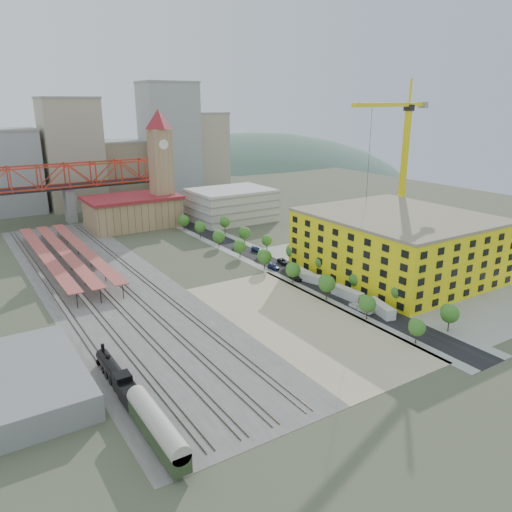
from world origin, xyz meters
TOP-DOWN VIEW (x-y plane):
  - ground at (0.00, 0.00)m, footprint 400.00×400.00m
  - ballast_strip at (-36.00, 17.50)m, footprint 36.00×165.00m
  - dirt_lot at (-4.00, -31.50)m, footprint 28.00×67.00m
  - street_asphalt at (16.00, 15.00)m, footprint 12.00×170.00m
  - sidewalk_west at (10.50, 15.00)m, footprint 3.00×170.00m
  - sidewalk_east at (21.50, 15.00)m, footprint 3.00×170.00m
  - construction_pad at (45.00, -20.00)m, footprint 50.00×90.00m
  - rail_tracks at (-37.80, 17.50)m, footprint 26.56×160.00m
  - platform_canopies at (-41.00, 45.00)m, footprint 16.00×80.00m
  - station_hall at (-5.00, 82.00)m, footprint 38.00×24.00m
  - clock_tower at (8.00, 79.99)m, footprint 12.00×12.00m
  - parking_garage at (36.00, 70.00)m, footprint 34.00×26.00m
  - truss_bridge at (-25.00, 105.00)m, footprint 94.00×9.60m
  - construction_building at (42.00, -20.00)m, footprint 44.60×50.60m
  - warehouse at (-66.00, -30.00)m, footprint 22.00×32.00m
  - street_trees at (16.00, 5.00)m, footprint 15.40×124.40m
  - skyline at (7.47, 142.31)m, footprint 133.00×46.00m
  - distant_hills at (45.28, 260.00)m, footprint 647.00×264.00m
  - locomotive at (-50.00, -36.79)m, footprint 2.86×22.07m
  - coach at (-50.00, -56.47)m, footprint 3.17×18.39m
  - tower_crane at (65.38, 1.93)m, footprint 52.32×19.24m
  - site_trailer_a at (16.00, -39.18)m, footprint 4.81×10.18m
  - site_trailer_b at (16.00, -27.14)m, footprint 3.27×9.89m
  - site_trailer_c at (16.00, -13.17)m, footprint 5.10×8.93m
  - site_trailer_d at (16.00, -8.15)m, footprint 2.94×9.10m
  - car_0 at (13.00, -33.84)m, footprint 2.22×4.40m
  - car_1 at (13.00, -36.81)m, footprint 1.98×4.68m
  - car_2 at (13.00, -8.14)m, footprint 2.52×4.87m
  - car_3 at (13.00, 3.62)m, footprint 1.99×4.77m
  - car_4 at (19.00, -28.06)m, footprint 2.15×4.52m
  - car_5 at (19.00, -12.38)m, footprint 2.33×4.83m
  - car_6 at (19.00, 6.55)m, footprint 3.35×5.74m
  - car_7 at (19.00, 22.49)m, footprint 2.51×5.44m

SIDE VIEW (x-z plane):
  - distant_hills at x=45.28m, z-range -193.04..33.96m
  - ground at x=0.00m, z-range 0.00..0.00m
  - street_trees at x=16.00m, z-range -4.00..4.00m
  - sidewalk_west at x=10.50m, z-range 0.00..0.04m
  - sidewalk_east at x=21.50m, z-range 0.00..0.04m
  - ballast_strip at x=-36.00m, z-range 0.00..0.06m
  - dirt_lot at x=-4.00m, z-range 0.00..0.06m
  - street_asphalt at x=16.00m, z-range 0.00..0.06m
  - construction_pad at x=45.00m, z-range 0.00..0.06m
  - rail_tracks at x=-37.80m, z-range 0.06..0.24m
  - car_2 at x=13.00m, z-range 0.00..1.31m
  - car_3 at x=13.00m, z-range 0.00..1.38m
  - car_0 at x=13.00m, z-range 0.00..1.44m
  - car_4 at x=19.00m, z-range 0.00..1.49m
  - car_6 at x=19.00m, z-range 0.00..1.50m
  - car_1 at x=13.00m, z-range 0.00..1.50m
  - car_5 at x=19.00m, z-range 0.00..1.53m
  - car_7 at x=19.00m, z-range 0.00..1.54m
  - site_trailer_c at x=16.00m, z-range 0.00..2.37m
  - site_trailer_d at x=16.00m, z-range 0.00..2.45m
  - site_trailer_b at x=16.00m, z-range 0.00..2.66m
  - site_trailer_a at x=16.00m, z-range 0.00..2.70m
  - locomotive at x=-50.00m, z-range -0.70..4.82m
  - warehouse at x=-66.00m, z-range 0.00..5.00m
  - coach at x=-50.00m, z-range 0.18..5.96m
  - platform_canopies at x=-41.00m, z-range 1.93..6.06m
  - station_hall at x=-5.00m, z-range 0.12..13.22m
  - parking_garage at x=36.00m, z-range 0.00..14.00m
  - construction_building at x=42.00m, z-range 0.01..18.81m
  - truss_bridge at x=-25.00m, z-range 6.06..31.66m
  - skyline at x=7.47m, z-range -7.19..52.81m
  - clock_tower at x=8.00m, z-range 2.70..54.70m
  - tower_crane at x=65.38m, z-range 6.82..65.07m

